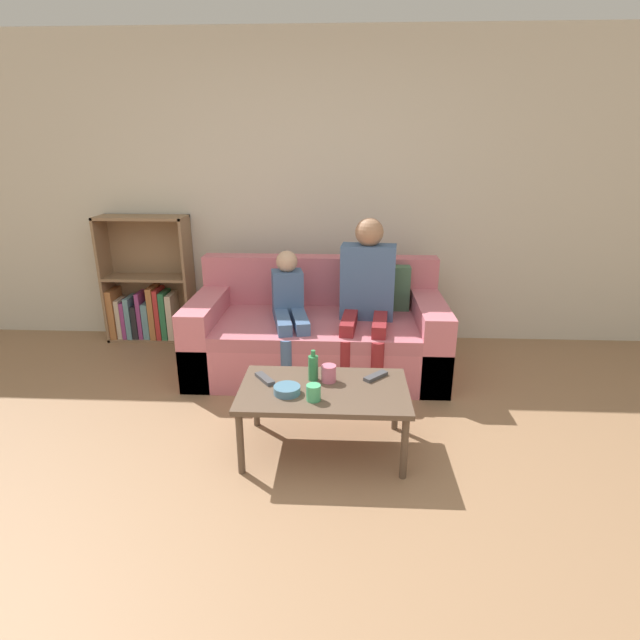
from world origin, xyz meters
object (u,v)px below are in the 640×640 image
cup_near (314,393)px  bottle (313,367)px  tv_remote_1 (265,379)px  bookshelf (148,295)px  couch (318,334)px  tv_remote_0 (376,376)px  cup_far (329,373)px  person_adult (367,288)px  person_child (290,309)px  coffee_table (324,395)px  snack_bowl (287,390)px

cup_near → bottle: bottle is taller
tv_remote_1 → bottle: bearing=-31.4°
bookshelf → bottle: bearing=-45.3°
couch → tv_remote_0: size_ratio=12.53×
couch → cup_far: (0.12, -1.07, 0.17)m
tv_remote_0 → tv_remote_1: 0.66m
person_adult → person_child: (-0.58, -0.06, -0.15)m
couch → tv_remote_0: bearing=-68.8°
bottle → person_adult: bearing=70.5°
coffee_table → person_child: 1.07m
bookshelf → snack_bowl: size_ratio=7.53×
couch → person_child: 0.36m
person_adult → bottle: person_adult is taller
tv_remote_0 → cup_near: bearing=-96.2°
person_child → cup_near: size_ratio=10.59×
coffee_table → cup_near: cup_near is taller
snack_bowl → couch: bearing=84.9°
cup_near → snack_bowl: (-0.15, 0.07, -0.02)m
person_adult → snack_bowl: person_adult is taller
person_child → tv_remote_0: 1.06m
bookshelf → cup_near: bookshelf is taller
cup_far → snack_bowl: cup_far is taller
coffee_table → tv_remote_1: bearing=166.5°
person_child → snack_bowl: size_ratio=6.35×
snack_bowl → bookshelf: bearing=129.2°
cup_near → snack_bowl: bearing=156.1°
person_adult → tv_remote_0: size_ratio=7.76×
cup_far → tv_remote_0: 0.29m
snack_bowl → bottle: 0.23m
couch → bookshelf: bookshelf is taller
person_child → tv_remote_0: bearing=-67.1°
couch → person_adult: size_ratio=1.62×
couch → cup_far: bearing=-83.8°
couch → tv_remote_0: couch is taller
tv_remote_0 → tv_remote_1: size_ratio=0.94×
couch → person_adult: (0.37, -0.08, 0.41)m
person_adult → bookshelf: bearing=167.3°
person_adult → cup_far: size_ratio=12.07×
cup_near → tv_remote_0: (0.35, 0.29, -0.03)m
cup_near → snack_bowl: 0.17m
coffee_table → cup_far: size_ratio=9.65×
tv_remote_1 → cup_near: bearing=-72.8°
person_child → snack_bowl: person_child is taller
couch → cup_near: bearing=-88.2°
cup_far → bottle: size_ratio=0.53×
coffee_table → bottle: bearing=121.7°
person_child → snack_bowl: 1.10m
cup_far → tv_remote_0: size_ratio=0.64×
cup_near → tv_remote_0: bearing=39.4°
coffee_table → tv_remote_0: 0.34m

